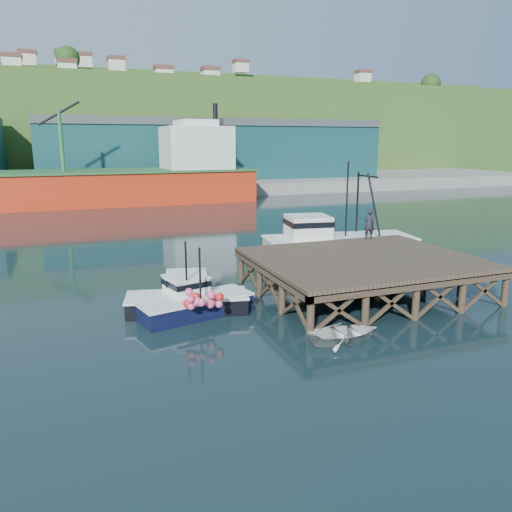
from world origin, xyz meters
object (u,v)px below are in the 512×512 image
boat_black (187,297)px  dinghy (345,333)px  boat_navy (193,300)px  trawler (336,242)px  dockworker (369,224)px

boat_black → dinghy: 8.47m
boat_navy → boat_black: 0.74m
trawler → dockworker: (0.82, -2.73, 1.66)m
dinghy → dockworker: (7.78, 10.20, 2.79)m
boat_navy → trawler: size_ratio=0.54×
boat_navy → trawler: 14.24m
trawler → dockworker: trawler is taller
boat_navy → dockworker: (13.10, 4.46, 2.42)m
boat_navy → dockworker: 14.04m
boat_black → dockworker: size_ratio=3.20×
dockworker → trawler: bearing=-60.5°
trawler → dockworker: bearing=-64.1°
dinghy → trawler: bearing=-26.9°
trawler → dinghy: bearing=-109.2°
dinghy → dockworker: bearing=-35.9°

